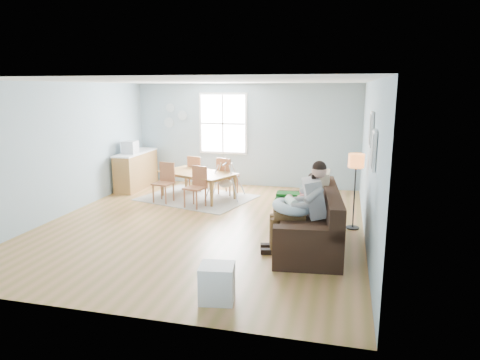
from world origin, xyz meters
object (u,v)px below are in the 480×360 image
(chair_ne, at_px, (226,174))
(floor_lamp, at_px, (356,167))
(chair_se, at_px, (197,184))
(baby_swing, at_px, (225,182))
(toddler, at_px, (306,195))
(monitor, at_px, (130,147))
(counter, at_px, (136,170))
(dining_table, at_px, (197,185))
(chair_nw, at_px, (196,171))
(storage_cube, at_px, (216,283))
(father, at_px, (303,204))
(sofa, at_px, (311,225))
(chair_sw, at_px, (165,180))

(chair_ne, bearing_deg, floor_lamp, -32.47)
(chair_se, bearing_deg, baby_swing, 66.53)
(toddler, height_order, monitor, monitor)
(chair_se, bearing_deg, counter, 147.55)
(dining_table, height_order, chair_nw, chair_nw)
(chair_nw, xyz_separation_m, monitor, (-1.63, -0.37, 0.61))
(toddler, bearing_deg, chair_nw, 135.42)
(storage_cube, distance_m, dining_table, 5.10)
(toddler, distance_m, chair_ne, 3.52)
(father, distance_m, storage_cube, 2.14)
(toddler, xyz_separation_m, storage_cube, (-0.85, -2.44, -0.57))
(toddler, relative_size, chair_se, 1.06)
(father, relative_size, storage_cube, 3.16)
(floor_lamp, bearing_deg, chair_nw, 150.75)
(sofa, xyz_separation_m, floor_lamp, (0.70, 1.04, 0.83))
(dining_table, bearing_deg, chair_ne, 62.06)
(dining_table, bearing_deg, baby_swing, 40.01)
(toddler, bearing_deg, floor_lamp, 45.75)
(chair_nw, bearing_deg, chair_se, -70.00)
(monitor, bearing_deg, counter, 93.40)
(father, distance_m, chair_sw, 4.14)
(sofa, distance_m, dining_table, 3.81)
(chair_ne, bearing_deg, chair_sw, -142.26)
(chair_nw, distance_m, monitor, 1.78)
(storage_cube, bearing_deg, monitor, 126.98)
(father, distance_m, dining_table, 4.00)
(baby_swing, bearing_deg, chair_sw, -152.64)
(chair_se, relative_size, monitor, 2.64)
(chair_nw, bearing_deg, toddler, -44.58)
(chair_ne, height_order, baby_swing, chair_ne)
(chair_ne, relative_size, counter, 0.54)
(floor_lamp, distance_m, chair_se, 3.48)
(father, bearing_deg, monitor, 145.69)
(dining_table, bearing_deg, monitor, -166.31)
(father, xyz_separation_m, monitor, (-4.67, 3.18, 0.31))
(storage_cube, height_order, dining_table, dining_table)
(sofa, distance_m, chair_nw, 4.49)
(chair_sw, bearing_deg, father, -35.11)
(toddler, relative_size, floor_lamp, 0.67)
(father, xyz_separation_m, chair_se, (-2.52, 2.13, -0.29))
(chair_nw, bearing_deg, floor_lamp, -29.25)
(toddler, relative_size, chair_sw, 1.05)
(chair_se, bearing_deg, toddler, -31.93)
(chair_ne, height_order, counter, counter)
(father, distance_m, monitor, 5.66)
(chair_nw, distance_m, chair_ne, 0.89)
(baby_swing, bearing_deg, sofa, -50.09)
(sofa, relative_size, floor_lamp, 1.73)
(dining_table, relative_size, baby_swing, 2.07)
(chair_nw, relative_size, monitor, 2.64)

